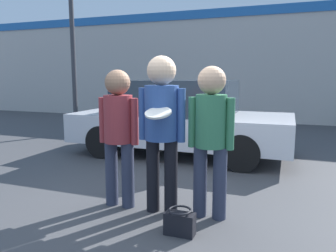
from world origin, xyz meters
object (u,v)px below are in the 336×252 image
object	(u,v)px
person_left	(119,127)
person_middle_with_frisbee	(162,120)
person_right	(211,130)
handbag	(180,222)
parked_car_near	(180,118)

from	to	relation	value
person_left	person_middle_with_frisbee	distance (m)	0.56
person_middle_with_frisbee	person_right	xyz separation A→B (m)	(0.54, 0.06, -0.09)
person_middle_with_frisbee	person_right	distance (m)	0.56
person_left	person_right	distance (m)	1.09
person_right	handbag	xyz separation A→B (m)	(-0.18, -0.51, -0.86)
person_right	handbag	bearing A→B (deg)	-109.28
person_middle_with_frisbee	handbag	world-z (taller)	person_middle_with_frisbee
person_left	parked_car_near	xyz separation A→B (m)	(-0.17, 2.79, -0.23)
person_left	person_right	xyz separation A→B (m)	(1.09, 0.05, 0.02)
person_left	handbag	distance (m)	1.32
parked_car_near	handbag	world-z (taller)	parked_car_near
parked_car_near	person_right	bearing A→B (deg)	-65.30
person_middle_with_frisbee	person_right	size ratio (longest dim) A/B	1.07
person_right	person_left	bearing A→B (deg)	-177.35
person_right	parked_car_near	size ratio (longest dim) A/B	0.39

